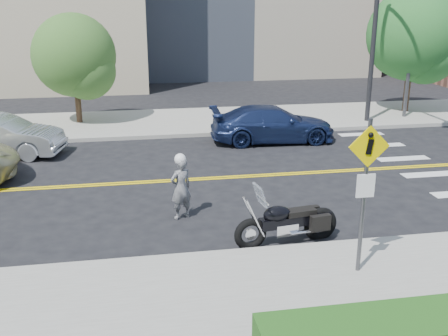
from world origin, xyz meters
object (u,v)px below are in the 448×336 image
object	(u,v)px
pedestrian_sign	(365,182)
motorcyclist	(181,186)
motorcycle	(288,213)
parked_car_blue	(272,124)

from	to	relation	value
pedestrian_sign	motorcyclist	xyz separation A→B (m)	(-3.09, 3.49, -1.14)
pedestrian_sign	motorcycle	xyz separation A→B (m)	(-0.92, 1.71, -1.24)
pedestrian_sign	parked_car_blue	size ratio (longest dim) A/B	0.64
motorcyclist	motorcycle	world-z (taller)	motorcyclist
motorcycle	motorcyclist	bearing A→B (deg)	132.25
parked_car_blue	motorcycle	bearing A→B (deg)	169.35
pedestrian_sign	motorcycle	bearing A→B (deg)	118.30
pedestrian_sign	motorcyclist	size ratio (longest dim) A/B	1.81
motorcycle	parked_car_blue	world-z (taller)	motorcycle
pedestrian_sign	motorcycle	distance (m)	2.31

